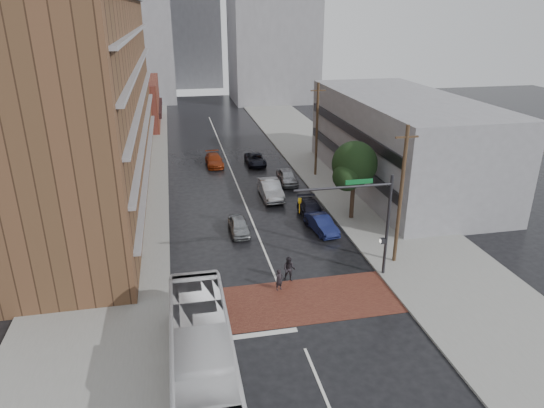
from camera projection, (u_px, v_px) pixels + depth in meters
ground at (288, 307)px, 29.57m from camera, size 160.00×160.00×0.00m
crosswalk at (286, 302)px, 30.02m from camera, size 14.00×5.00×0.02m
sidewalk_west at (124, 185)px, 50.11m from camera, size 9.00×90.00×0.15m
sidewalk_east at (336, 171)px, 54.42m from camera, size 9.00×90.00×0.15m
apartment_block at (77, 44)px, 43.55m from camera, size 10.00×44.00×28.00m
storefront_west at (132, 103)px, 75.11m from camera, size 8.00×16.00×7.00m
building_east at (401, 141)px, 49.16m from camera, size 11.00×26.00×9.00m
distant_tower_west at (122, 15)px, 91.90m from camera, size 18.00×16.00×32.00m
distant_tower_east at (273, 4)px, 90.94m from camera, size 16.00×14.00×36.00m
distant_tower_center at (193, 33)px, 111.46m from camera, size 12.00×10.00×24.00m
street_tree at (354, 167)px, 40.34m from camera, size 4.20×4.10×6.90m
signal_mast at (368, 213)px, 31.17m from camera, size 6.50×0.30×7.20m
utility_pole_near at (401, 195)px, 32.94m from camera, size 1.60×0.26×10.00m
utility_pole_far at (317, 130)px, 51.12m from camera, size 1.60×0.26×10.00m
transit_bus at (202, 360)px, 22.58m from camera, size 2.91×12.30×3.42m
pedestrian_a at (279, 280)px, 31.13m from camera, size 0.63×0.52×1.48m
pedestrian_b at (289, 269)px, 32.12m from camera, size 1.05×0.94×1.77m
car_travel_a at (239, 226)px, 39.14m from camera, size 1.56×3.81×1.29m
car_travel_b at (270, 189)px, 46.54m from camera, size 1.88×5.23×1.72m
car_travel_c at (214, 160)px, 56.21m from camera, size 1.98×4.65×1.34m
suv_travel at (255, 159)px, 56.60m from camera, size 2.12×4.57×1.27m
car_parked_near at (322, 224)px, 39.38m from camera, size 2.04×4.26×1.35m
car_parked_mid at (312, 210)px, 42.06m from camera, size 2.15×4.86×1.39m
car_parked_far at (287, 177)px, 50.43m from camera, size 1.75×4.30×1.46m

